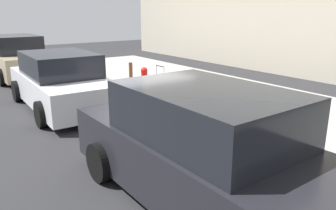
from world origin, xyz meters
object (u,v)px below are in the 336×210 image
suitcase_olive_0 (264,124)px  bollard_post (131,76)px  suitcase_black_4 (200,102)px  parked_car_white_1 (61,82)px  fire_hydrant (144,80)px  suitcase_silver_1 (246,117)px  suitcase_maroon_2 (228,109)px  suitcase_red_6 (170,91)px  parked_car_charcoal_0 (205,152)px  suitcase_teal_3 (214,105)px  parked_car_beige_2 (17,58)px  suitcase_navy_5 (184,97)px  suitcase_olive_7 (160,87)px

suitcase_olive_0 → bollard_post: bearing=1.4°
suitcase_black_4 → parked_car_white_1: (3.00, 2.54, 0.33)m
fire_hydrant → suitcase_silver_1: bearing=-179.9°
suitcase_maroon_2 → fire_hydrant: fire_hydrant is taller
bollard_post → suitcase_red_6: bearing=-176.9°
bollard_post → fire_hydrant: bearing=-165.6°
suitcase_red_6 → parked_car_white_1: parked_car_white_1 is taller
fire_hydrant → bollard_post: (0.59, 0.15, 0.03)m
suitcase_maroon_2 → bollard_post: size_ratio=0.77×
parked_car_charcoal_0 → suitcase_olive_0: bearing=-69.2°
suitcase_silver_1 → suitcase_black_4: 1.57m
suitcase_maroon_2 → suitcase_teal_3: suitcase_teal_3 is taller
fire_hydrant → parked_car_white_1: (0.39, 2.49, 0.16)m
suitcase_teal_3 → fire_hydrant: bearing=1.2°
parked_car_beige_2 → bollard_post: bearing=-156.3°
suitcase_olive_0 → fire_hydrant: fire_hydrant is taller
parked_car_charcoal_0 → parked_car_white_1: bearing=0.0°
suitcase_silver_1 → suitcase_navy_5: suitcase_silver_1 is taller
suitcase_olive_0 → suitcase_teal_3: size_ratio=0.90×
suitcase_teal_3 → suitcase_red_6: suitcase_teal_3 is taller
suitcase_maroon_2 → suitcase_black_4: 1.02m
suitcase_silver_1 → suitcase_teal_3: bearing=-3.0°
suitcase_red_6 → fire_hydrant: bearing=-1.6°
suitcase_black_4 → parked_car_beige_2: 8.91m
suitcase_black_4 → suitcase_olive_7: (1.75, 0.03, 0.08)m
parked_car_charcoal_0 → parked_car_white_1: parked_car_charcoal_0 is taller
suitcase_navy_5 → parked_car_beige_2: bearing=17.2°
fire_hydrant → parked_car_charcoal_0: parked_car_charcoal_0 is taller
suitcase_teal_3 → suitcase_navy_5: bearing=4.8°
suitcase_olive_7 → suitcase_black_4: bearing=-179.0°
suitcase_black_4 → fire_hydrant: (2.61, 0.05, 0.17)m
suitcase_olive_0 → parked_car_beige_2: bearing=13.1°
suitcase_teal_3 → suitcase_red_6: (1.66, 0.11, 0.05)m
suitcase_teal_3 → parked_car_charcoal_0: size_ratio=0.19×
suitcase_silver_1 → parked_car_white_1: parked_car_white_1 is taller
suitcase_red_6 → suitcase_olive_7: (0.58, -0.06, -0.01)m
fire_hydrant → suitcase_navy_5: bearing=179.4°
suitcase_olive_0 → suitcase_maroon_2: suitcase_olive_0 is taller
suitcase_silver_1 → parked_car_beige_2: parked_car_beige_2 is taller
suitcase_navy_5 → suitcase_olive_7: suitcase_olive_7 is taller
suitcase_maroon_2 → suitcase_red_6: (2.19, 0.07, 0.03)m
bollard_post → suitcase_olive_0: bearing=-178.6°
suitcase_red_6 → fire_hydrant: 1.44m
bollard_post → parked_car_charcoal_0: (-6.20, 2.34, 0.18)m
fire_hydrant → parked_car_beige_2: (5.92, 2.49, 0.23)m
bollard_post → parked_car_white_1: bearing=94.7°
bollard_post → parked_car_beige_2: parked_car_beige_2 is taller
suitcase_teal_3 → parked_car_beige_2: bearing=15.8°
suitcase_navy_5 → parked_car_white_1: 3.48m
suitcase_teal_3 → suitcase_black_4: (0.50, 0.01, -0.04)m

